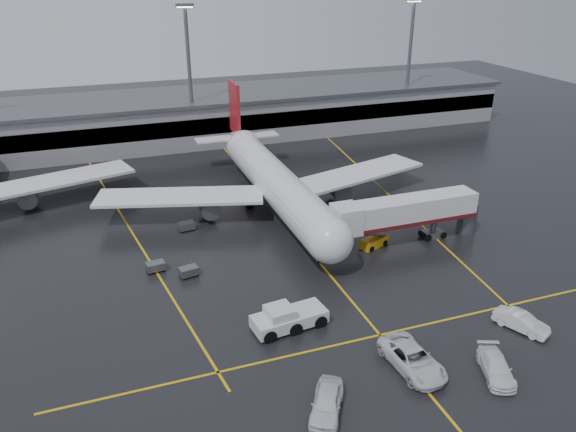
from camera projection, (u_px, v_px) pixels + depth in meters
name	position (u px, v px, depth m)	size (l,w,h in m)	color
ground	(297.00, 236.00, 71.15)	(220.00, 220.00, 0.00)	black
apron_line_centre	(297.00, 236.00, 71.14)	(0.25, 90.00, 0.02)	gold
apron_line_stop	(380.00, 335.00, 52.29)	(60.00, 0.25, 0.02)	gold
apron_line_left	(129.00, 227.00, 73.58)	(0.25, 70.00, 0.02)	gold
apron_line_right	(385.00, 191.00, 85.23)	(0.25, 70.00, 0.02)	gold
terminal	(213.00, 115.00, 110.44)	(122.00, 19.00, 8.60)	gray
light_mast_mid	(189.00, 69.00, 99.62)	(3.00, 1.20, 25.45)	#595B60
light_mast_right	(410.00, 56.00, 113.42)	(3.00, 1.20, 25.45)	#595B60
main_airliner	(273.00, 180.00, 77.72)	(48.80, 45.60, 14.10)	silver
jet_bridge	(406.00, 213.00, 68.02)	(19.90, 3.40, 6.05)	silver
pushback_tractor	(287.00, 318.00, 52.97)	(7.44, 3.84, 2.55)	silver
belt_loader	(374.00, 242.00, 68.46)	(4.04, 2.79, 2.36)	orange
service_van_a	(412.00, 359.00, 47.63)	(3.24, 7.03, 1.95)	silver
service_van_b	(496.00, 367.00, 46.94)	(2.21, 5.45, 1.58)	white
service_van_c	(521.00, 322.00, 52.78)	(1.79, 5.12, 1.69)	silver
service_van_d	(327.00, 403.00, 42.95)	(2.23, 5.53, 1.89)	silver
baggage_cart_a	(189.00, 271.00, 61.85)	(2.21, 1.66, 1.12)	#595B60
baggage_cart_b	(156.00, 266.00, 62.86)	(2.13, 1.50, 1.12)	#595B60
baggage_cart_c	(187.00, 226.00, 72.50)	(2.13, 1.51, 1.12)	#595B60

